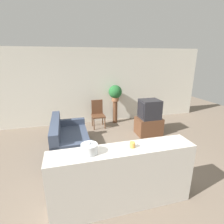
% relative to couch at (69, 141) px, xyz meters
% --- Properties ---
extents(ground_plane, '(14.00, 14.00, 0.00)m').
position_rel_couch_xyz_m(ground_plane, '(0.79, -1.36, -0.30)').
color(ground_plane, '#756656').
extents(wall_back, '(9.00, 0.06, 2.70)m').
position_rel_couch_xyz_m(wall_back, '(0.79, 2.07, 1.05)').
color(wall_back, beige).
rests_on(wall_back, ground_plane).
extents(couch, '(0.90, 1.74, 0.87)m').
position_rel_couch_xyz_m(couch, '(0.00, 0.00, 0.00)').
color(couch, '#384256').
rests_on(couch, ground_plane).
extents(tv_stand, '(0.78, 0.57, 0.54)m').
position_rel_couch_xyz_m(tv_stand, '(2.50, 0.47, -0.03)').
color(tv_stand, brown).
rests_on(tv_stand, ground_plane).
extents(television, '(0.60, 0.54, 0.59)m').
position_rel_couch_xyz_m(television, '(2.49, 0.47, 0.53)').
color(television, '#232328').
rests_on(television, tv_stand).
extents(wooden_chair, '(0.44, 0.44, 0.95)m').
position_rel_couch_xyz_m(wooden_chair, '(1.05, 1.52, 0.21)').
color(wooden_chair, brown).
rests_on(wooden_chair, ground_plane).
extents(plant_stand, '(0.17, 0.17, 0.84)m').
position_rel_couch_xyz_m(plant_stand, '(1.76, 1.77, 0.12)').
color(plant_stand, brown).
rests_on(plant_stand, ground_plane).
extents(potted_plant, '(0.48, 0.48, 0.58)m').
position_rel_couch_xyz_m(potted_plant, '(1.76, 1.77, 0.86)').
color(potted_plant, '#8E5B3D').
rests_on(potted_plant, plant_stand).
extents(foreground_counter, '(2.28, 0.44, 1.05)m').
position_rel_couch_xyz_m(foreground_counter, '(0.79, -2.01, 0.22)').
color(foreground_counter, beige).
rests_on(foreground_counter, ground_plane).
extents(decorative_bowl, '(0.24, 0.24, 0.20)m').
position_rel_couch_xyz_m(decorative_bowl, '(0.28, -2.01, 0.82)').
color(decorative_bowl, silver).
rests_on(decorative_bowl, foreground_counter).
extents(candle_jar, '(0.09, 0.09, 0.09)m').
position_rel_couch_xyz_m(candle_jar, '(0.94, -2.01, 0.79)').
color(candle_jar, gold).
rests_on(candle_jar, foreground_counter).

